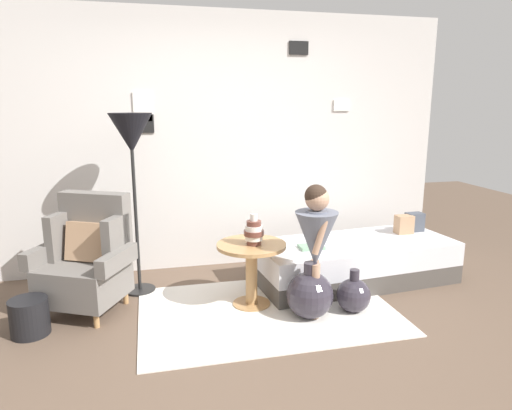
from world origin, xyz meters
name	(u,v)px	position (x,y,z in m)	size (l,w,h in m)	color
ground_plane	(267,355)	(0.00, 0.00, 0.00)	(12.00, 12.00, 0.00)	brown
gallery_wall	(219,143)	(0.00, 1.95, 1.30)	(4.80, 0.12, 2.60)	silver
rug	(267,311)	(0.18, 0.66, 0.01)	(2.09, 1.39, 0.01)	silver
armchair	(87,259)	(-1.26, 1.07, 0.44)	(0.90, 0.82, 0.97)	tan
daybed	(354,261)	(1.18, 1.13, 0.20)	(1.97, 0.98, 0.40)	#4C4742
pillow_head	(414,222)	(1.93, 1.33, 0.50)	(0.17, 0.12, 0.19)	#474C56
pillow_mid	(404,224)	(1.78, 1.27, 0.49)	(0.17, 0.12, 0.19)	tan
side_table	(251,261)	(0.08, 0.81, 0.40)	(0.59, 0.59, 0.55)	tan
vase_striped	(254,232)	(0.09, 0.79, 0.66)	(0.17, 0.17, 0.26)	brown
floor_lamp	(131,140)	(-0.86, 1.35, 1.39)	(0.37, 0.37, 1.62)	black
person_child	(316,234)	(0.53, 0.49, 0.69)	(0.34, 0.34, 1.09)	tan
book_on_daybed	(311,247)	(0.69, 1.02, 0.42)	(0.22, 0.16, 0.03)	#7CA986
demijohn_near	(310,295)	(0.48, 0.48, 0.19)	(0.38, 0.38, 0.46)	#332D38
demijohn_far	(353,295)	(0.87, 0.50, 0.15)	(0.28, 0.28, 0.37)	#332D38
magazine_basket	(29,317)	(-1.65, 0.70, 0.14)	(0.28, 0.28, 0.28)	black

